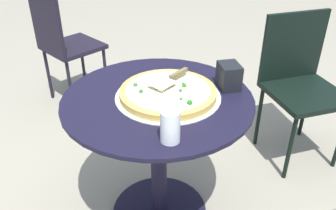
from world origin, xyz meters
TOP-DOWN VIEW (x-y plane):
  - patio_table at (0.00, 0.00)m, footprint 0.81×0.81m
  - pizza_on_tray at (-0.02, 0.04)m, footprint 0.44×0.44m
  - pizza_server at (-0.08, 0.02)m, footprint 0.22×0.10m
  - drinking_cup at (0.24, 0.18)m, footprint 0.07×0.07m
  - napkin_dispenser at (-0.22, 0.23)m, footprint 0.14×0.13m
  - patio_chair_far at (-0.69, -1.15)m, footprint 0.47×0.47m
  - patio_chair_corner at (-0.85, 0.47)m, footprint 0.56×0.56m

SIDE VIEW (x-z plane):
  - patio_table at x=0.00m, z-range 0.13..0.81m
  - patio_chair_far at x=-0.69m, z-range 0.07..0.92m
  - patio_chair_corner at x=-0.85m, z-range 0.07..0.93m
  - pizza_on_tray at x=-0.02m, z-range 0.68..0.73m
  - napkin_dispenser at x=-0.22m, z-range 0.68..0.79m
  - pizza_server at x=-0.08m, z-range 0.73..0.75m
  - drinking_cup at x=0.24m, z-range 0.68..0.80m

